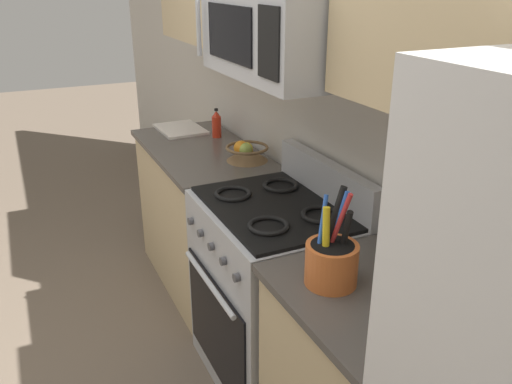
{
  "coord_description": "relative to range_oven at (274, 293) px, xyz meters",
  "views": [
    {
      "loc": [
        1.87,
        -0.37,
        1.86
      ],
      "look_at": [
        0.05,
        0.48,
        1.03
      ],
      "focal_mm": 36.98,
      "sensor_mm": 36.0,
      "label": 1
    }
  ],
  "objects": [
    {
      "name": "bottle_hot_sauce",
      "position": [
        -1.13,
        0.16,
        0.52
      ],
      "size": [
        0.06,
        0.06,
        0.18
      ],
      "color": "red",
      "rests_on": "counter_left"
    },
    {
      "name": "bottle_vinegar",
      "position": [
        0.81,
        0.11,
        0.53
      ],
      "size": [
        0.05,
        0.05,
        0.2
      ],
      "color": "silver",
      "rests_on": "counter_right"
    },
    {
      "name": "cutting_board",
      "position": [
        -1.38,
        0.0,
        0.44
      ],
      "size": [
        0.37,
        0.28,
        0.02
      ],
      "primitive_type": "cube",
      "rotation": [
        0.0,
        0.0,
        0.03
      ],
      "color": "silver",
      "rests_on": "counter_left"
    },
    {
      "name": "fruit_basket",
      "position": [
        -0.64,
        0.15,
        0.49
      ],
      "size": [
        0.24,
        0.24,
        0.11
      ],
      "color": "brown",
      "rests_on": "counter_left"
    },
    {
      "name": "counter_left",
      "position": [
        -0.96,
        -0.0,
        -0.02
      ],
      "size": [
        1.14,
        0.58,
        0.91
      ],
      "color": "tan",
      "rests_on": "ground"
    },
    {
      "name": "wall_back",
      "position": [
        0.0,
        0.36,
        0.83
      ],
      "size": [
        8.0,
        0.1,
        2.6
      ],
      "primitive_type": "cube",
      "color": "beige",
      "rests_on": "ground"
    },
    {
      "name": "microwave",
      "position": [
        -0.0,
        0.03,
        1.18
      ],
      "size": [
        0.76,
        0.44,
        0.34
      ],
      "color": "#B2B5BA"
    },
    {
      "name": "range_oven",
      "position": [
        0.0,
        0.0,
        0.0
      ],
      "size": [
        0.76,
        0.62,
        1.09
      ],
      "color": "#B2B5BA",
      "rests_on": "ground"
    },
    {
      "name": "utensil_crock",
      "position": [
        0.61,
        -0.11,
        0.52
      ],
      "size": [
        0.18,
        0.18,
        0.34
      ],
      "color": "#D1662D",
      "rests_on": "counter_right"
    }
  ]
}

